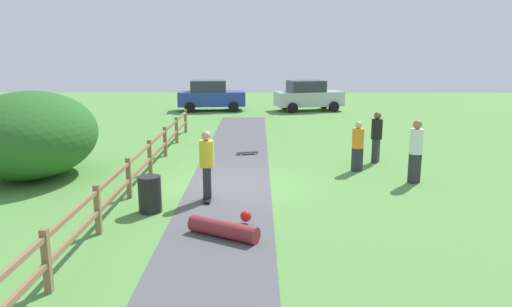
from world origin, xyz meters
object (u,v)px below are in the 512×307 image
(bush_large, at_px, (31,135))
(skater_riding, at_px, (207,162))
(parked_car_blue, at_px, (211,96))
(parked_car_silver, at_px, (308,96))
(trash_bin, at_px, (150,194))
(skater_fallen, at_px, (225,228))
(skateboard_loose, at_px, (247,153))
(bystander_orange, at_px, (358,144))
(bystander_black, at_px, (377,135))
(bystander_white, at_px, (416,148))

(bush_large, xyz_separation_m, skater_riding, (5.66, -2.43, -0.29))
(parked_car_blue, height_order, parked_car_silver, same)
(trash_bin, distance_m, skater_fallen, 2.54)
(skateboard_loose, xyz_separation_m, parked_car_blue, (-2.62, 13.08, 0.87))
(skater_riding, xyz_separation_m, bystander_orange, (4.55, 3.18, -0.15))
(bystander_orange, relative_size, parked_car_blue, 0.38)
(skater_fallen, xyz_separation_m, parked_car_blue, (-2.33, 21.17, 0.76))
(skater_fallen, bearing_deg, parked_car_silver, 79.66)
(trash_bin, height_order, parked_car_silver, parked_car_silver)
(skater_riding, height_order, skateboard_loose, skater_riding)
(bystander_black, distance_m, parked_car_blue, 15.96)
(skateboard_loose, bearing_deg, bystander_white, -37.15)
(skater_fallen, relative_size, parked_car_silver, 0.35)
(parked_car_blue, bearing_deg, parked_car_silver, -0.07)
(skater_riding, bearing_deg, trash_bin, -145.94)
(bystander_white, xyz_separation_m, parked_car_silver, (-1.48, 16.90, -0.10))
(bystander_black, bearing_deg, parked_car_silver, 93.81)
(skater_riding, height_order, bystander_orange, skater_riding)
(skater_fallen, bearing_deg, bystander_white, 38.62)
(bystander_black, bearing_deg, parked_car_blue, 116.58)
(bystander_orange, bearing_deg, parked_car_silver, 90.22)
(parked_car_blue, xyz_separation_m, parked_car_silver, (6.19, -0.01, 0.00))
(bystander_black, xyz_separation_m, parked_car_silver, (-0.95, 14.27, -0.03))
(trash_bin, distance_m, bystander_black, 8.60)
(bush_large, xyz_separation_m, bystander_white, (11.64, -0.66, -0.28))
(skater_fallen, relative_size, bystander_black, 0.89)
(skater_riding, distance_m, parked_car_blue, 18.75)
(skater_fallen, bearing_deg, skater_riding, 104.21)
(skater_riding, distance_m, bystander_orange, 5.56)
(trash_bin, relative_size, bystander_white, 0.48)
(skateboard_loose, xyz_separation_m, bystander_white, (5.05, -3.83, 0.97))
(skater_riding, height_order, parked_car_blue, parked_car_blue)
(skateboard_loose, xyz_separation_m, bystander_black, (4.52, -1.20, 0.90))
(skater_fallen, height_order, bystander_orange, bystander_orange)
(bystander_black, bearing_deg, skater_fallen, -124.91)
(bystander_white, bearing_deg, skater_fallen, -141.38)
(parked_car_silver, bearing_deg, skater_fallen, -100.34)
(trash_bin, xyz_separation_m, bystander_white, (7.28, 2.66, 0.61))
(skateboard_loose, bearing_deg, bystander_black, -14.83)
(bush_large, relative_size, trash_bin, 5.21)
(skater_riding, height_order, skater_fallen, skater_riding)
(bush_large, relative_size, skater_riding, 2.55)
(parked_car_silver, bearing_deg, skater_riding, -103.54)
(bystander_orange, xyz_separation_m, parked_car_silver, (-0.06, 15.48, 0.06))
(trash_bin, relative_size, skater_riding, 0.49)
(skater_riding, bearing_deg, bystander_white, 16.51)
(skater_riding, bearing_deg, parked_car_silver, 76.46)
(skater_riding, xyz_separation_m, skateboard_loose, (0.92, 5.60, -0.96))
(bystander_black, bearing_deg, skater_riding, -141.06)
(skateboard_loose, height_order, bystander_orange, bystander_orange)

